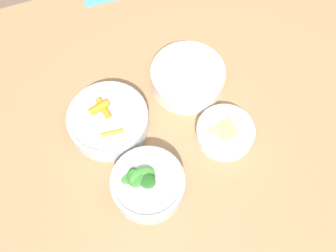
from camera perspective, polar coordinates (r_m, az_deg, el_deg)
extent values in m
plane|color=brown|center=(1.65, 3.80, -10.31)|extent=(10.00, 10.00, 0.00)
cube|color=#99724C|center=(0.96, 6.42, 1.69)|extent=(1.27, 1.07, 0.03)
cube|color=olive|center=(1.52, -23.12, 2.97)|extent=(0.06, 0.06, 0.72)
cube|color=olive|center=(1.70, 16.82, 15.10)|extent=(0.06, 0.06, 0.72)
cylinder|color=silver|center=(0.92, -9.02, 0.77)|extent=(0.19, 0.19, 0.05)
torus|color=silver|center=(0.89, -9.24, 1.50)|extent=(0.19, 0.19, 0.01)
cylinder|color=orange|center=(0.89, -7.02, 0.55)|extent=(0.04, 0.06, 0.02)
cylinder|color=orange|center=(0.91, -9.11, 2.18)|extent=(0.06, 0.05, 0.02)
cylinder|color=orange|center=(0.89, -10.59, -1.54)|extent=(0.05, 0.03, 0.02)
cylinder|color=orange|center=(0.88, -8.45, -1.23)|extent=(0.06, 0.02, 0.02)
cylinder|color=orange|center=(0.90, -10.46, 2.78)|extent=(0.05, 0.03, 0.02)
cylinder|color=orange|center=(0.90, -9.77, 2.66)|extent=(0.03, 0.06, 0.02)
cylinder|color=silver|center=(0.84, -3.04, -8.93)|extent=(0.17, 0.17, 0.06)
torus|color=silver|center=(0.82, -3.13, -8.35)|extent=(0.17, 0.17, 0.01)
ellipsoid|color=#3D8433|center=(0.81, -5.13, -7.79)|extent=(0.05, 0.07, 0.04)
ellipsoid|color=#2D7028|center=(0.80, -3.24, -8.26)|extent=(0.04, 0.06, 0.04)
ellipsoid|color=#3D8433|center=(0.81, -3.94, -7.62)|extent=(0.06, 0.05, 0.03)
ellipsoid|color=#3D8433|center=(0.81, -1.23, -11.83)|extent=(0.04, 0.05, 0.02)
ellipsoid|color=#2D7028|center=(0.81, -5.11, -7.95)|extent=(0.03, 0.04, 0.03)
ellipsoid|color=#3D8433|center=(0.83, -5.71, -7.62)|extent=(0.06, 0.05, 0.02)
cylinder|color=silver|center=(0.96, 3.00, 7.37)|extent=(0.19, 0.19, 0.06)
torus|color=silver|center=(0.94, 3.08, 8.31)|extent=(0.19, 0.19, 0.01)
cylinder|color=brown|center=(0.97, 2.98, 7.09)|extent=(0.17, 0.17, 0.03)
ellipsoid|color=#AD7551|center=(0.99, 5.11, 11.16)|extent=(0.01, 0.01, 0.01)
ellipsoid|color=#8E5B3D|center=(0.96, 2.28, 8.96)|extent=(0.01, 0.01, 0.01)
ellipsoid|color=#8E5B3D|center=(0.96, 2.66, 8.61)|extent=(0.01, 0.01, 0.01)
ellipsoid|color=#AD7551|center=(0.94, -0.24, 7.07)|extent=(0.01, 0.01, 0.01)
ellipsoid|color=#8E5B3D|center=(0.97, 2.36, 9.21)|extent=(0.01, 0.01, 0.01)
ellipsoid|color=#AD7551|center=(0.93, 1.36, 6.13)|extent=(0.01, 0.01, 0.01)
ellipsoid|color=#A36B4C|center=(0.96, -0.12, 8.22)|extent=(0.01, 0.01, 0.01)
ellipsoid|color=#A36B4C|center=(0.96, 0.26, 8.81)|extent=(0.01, 0.01, 0.01)
ellipsoid|color=#A36B4C|center=(0.93, -0.10, 5.66)|extent=(0.01, 0.01, 0.01)
ellipsoid|color=#8E5B3D|center=(0.95, 7.25, 7.02)|extent=(0.01, 0.01, 0.01)
ellipsoid|color=#AD7551|center=(0.97, -1.61, 9.42)|extent=(0.01, 0.01, 0.01)
ellipsoid|color=#A36B4C|center=(0.95, 7.87, 7.14)|extent=(0.01, 0.01, 0.01)
ellipsoid|color=#8E5B3D|center=(0.94, -0.49, 7.29)|extent=(0.01, 0.01, 0.01)
ellipsoid|color=#8E5B3D|center=(0.95, 0.86, 7.44)|extent=(0.01, 0.01, 0.01)
ellipsoid|color=#A36B4C|center=(0.94, 7.01, 5.99)|extent=(0.01, 0.01, 0.01)
ellipsoid|color=#A36B4C|center=(0.98, 5.55, 9.16)|extent=(0.01, 0.01, 0.01)
cylinder|color=#E0A88E|center=(0.96, 0.79, 8.60)|extent=(0.03, 0.03, 0.01)
cylinder|color=#E0A88E|center=(0.93, -0.14, 6.92)|extent=(0.03, 0.03, 0.01)
cylinder|color=beige|center=(0.97, 4.51, 9.70)|extent=(0.03, 0.03, 0.01)
cylinder|color=white|center=(0.91, 8.68, -0.99)|extent=(0.14, 0.14, 0.03)
torus|color=white|center=(0.90, 8.81, -0.56)|extent=(0.14, 0.14, 0.01)
cube|color=tan|center=(0.91, 8.48, -0.30)|extent=(0.08, 0.08, 0.02)
cube|color=tan|center=(0.89, 7.79, -2.16)|extent=(0.06, 0.06, 0.01)
cube|color=tan|center=(0.90, 7.15, -0.13)|extent=(0.05, 0.05, 0.01)
cube|color=tan|center=(0.90, 8.78, -0.61)|extent=(0.05, 0.05, 0.02)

